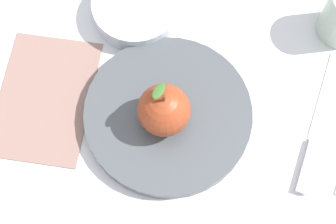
{
  "coord_description": "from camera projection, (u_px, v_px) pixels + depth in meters",
  "views": [
    {
      "loc": [
        -0.17,
        0.18,
        0.65
      ],
      "look_at": [
        0.02,
        0.04,
        0.02
      ],
      "focal_mm": 54.1,
      "sensor_mm": 36.0,
      "label": 1
    }
  ],
  "objects": [
    {
      "name": "ground_plane",
      "position": [
        199.0,
        113.0,
        0.7
      ],
      "size": [
        2.4,
        2.4,
        0.0
      ],
      "primitive_type": "plane",
      "color": "silver"
    },
    {
      "name": "dinner_plate",
      "position": [
        168.0,
        114.0,
        0.68
      ],
      "size": [
        0.23,
        0.23,
        0.02
      ],
      "color": "#4C5156",
      "rests_on": "ground_plane"
    },
    {
      "name": "apple",
      "position": [
        164.0,
        110.0,
        0.64
      ],
      "size": [
        0.07,
        0.07,
        0.08
      ],
      "color": "#9E3D1E",
      "rests_on": "dinner_plate"
    },
    {
      "name": "side_bowl",
      "position": [
        136.0,
        7.0,
        0.73
      ],
      "size": [
        0.13,
        0.13,
        0.03
      ],
      "color": "silver",
      "rests_on": "ground_plane"
    },
    {
      "name": "knife",
      "position": [
        316.0,
        133.0,
        0.68
      ],
      "size": [
        0.13,
        0.19,
        0.01
      ],
      "color": "silver",
      "rests_on": "ground_plane"
    },
    {
      "name": "linen_napkin",
      "position": [
        45.0,
        97.0,
        0.7
      ],
      "size": [
        0.22,
        0.22,
        0.0
      ],
      "primitive_type": "cube",
      "rotation": [
        0.0,
        0.0,
        3.92
      ],
      "color": "gray",
      "rests_on": "ground_plane"
    }
  ]
}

